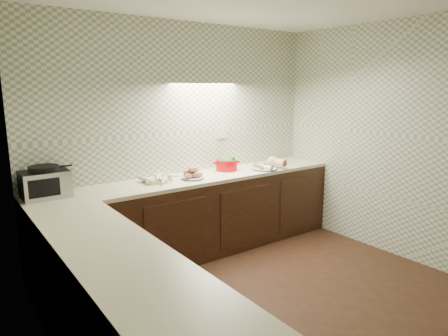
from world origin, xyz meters
TOP-DOWN VIEW (x-y plane):
  - room at (0.00, 0.00)m, footprint 3.60×3.60m
  - counter at (-0.68, 0.68)m, footprint 3.60×3.60m
  - toaster_oven at (-1.56, 1.62)m, footprint 0.41×0.32m
  - parsnip_pile at (-0.51, 1.50)m, footprint 0.49×0.43m
  - sweet_potato_plate at (-0.10, 1.45)m, footprint 0.25×0.25m
  - onion_bowl at (-0.03, 1.62)m, footprint 0.14×0.14m
  - dutch_oven at (0.47, 1.59)m, footprint 0.32×0.32m
  - veg_plate at (0.95, 1.37)m, footprint 0.37×0.32m

SIDE VIEW (x-z plane):
  - counter at x=-0.68m, z-range 0.00..0.90m
  - parsnip_pile at x=-0.51m, z-range 0.89..0.98m
  - onion_bowl at x=-0.03m, z-range 0.89..0.99m
  - veg_plate at x=0.95m, z-range 0.88..1.02m
  - sweet_potato_plate at x=-0.10m, z-range 0.88..1.03m
  - dutch_oven at x=0.47m, z-range 0.90..1.08m
  - toaster_oven at x=-1.56m, z-range 0.89..1.18m
  - room at x=0.00m, z-range 0.33..2.93m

